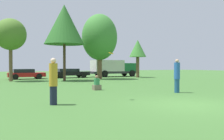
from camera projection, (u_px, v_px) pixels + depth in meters
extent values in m
plane|color=#3D6B2D|center=(187.00, 104.00, 9.56)|extent=(120.00, 120.00, 0.00)
cylinder|color=#191E33|center=(53.00, 95.00, 9.47)|extent=(0.28, 0.28, 0.73)
cylinder|color=#BF8C26|center=(53.00, 75.00, 9.46)|extent=(0.33, 0.33, 0.89)
sphere|color=beige|center=(53.00, 61.00, 9.45)|extent=(0.21, 0.21, 0.21)
cylinder|color=navy|center=(177.00, 86.00, 13.72)|extent=(0.28, 0.28, 0.76)
cylinder|color=#2659A5|center=(177.00, 71.00, 13.70)|extent=(0.33, 0.33, 0.93)
sphere|color=tan|center=(177.00, 61.00, 13.69)|extent=(0.20, 0.20, 0.20)
cylinder|color=orange|center=(111.00, 53.00, 10.82)|extent=(0.22, 0.22, 0.09)
cube|color=#726651|center=(97.00, 87.00, 15.24)|extent=(0.48, 0.40, 0.32)
cylinder|color=#337F4C|center=(97.00, 82.00, 15.23)|extent=(0.36, 0.36, 0.41)
sphere|color=#8C6647|center=(97.00, 77.00, 15.22)|extent=(0.21, 0.21, 0.21)
cylinder|color=brown|center=(11.00, 62.00, 23.58)|extent=(0.33, 0.33, 3.72)
ellipsoid|color=#4C7528|center=(11.00, 34.00, 23.53)|extent=(2.97, 2.97, 3.05)
cylinder|color=#473323|center=(64.00, 63.00, 24.45)|extent=(0.27, 0.27, 3.65)
cone|color=#286023|center=(64.00, 24.00, 24.38)|extent=(3.98, 3.98, 3.98)
cylinder|color=brown|center=(100.00, 63.00, 27.40)|extent=(0.53, 0.53, 3.62)
ellipsoid|color=#3D7F33|center=(100.00, 37.00, 27.35)|extent=(3.97, 3.97, 5.15)
cylinder|color=brown|center=(138.00, 67.00, 31.30)|extent=(0.42, 0.42, 2.64)
cone|color=#3D7F33|center=(138.00, 48.00, 31.26)|extent=(2.19, 2.19, 2.19)
cube|color=red|center=(26.00, 75.00, 27.62)|extent=(4.07, 1.98, 0.47)
cube|color=black|center=(24.00, 71.00, 27.48)|extent=(2.26, 1.69, 0.41)
cylinder|color=black|center=(36.00, 76.00, 28.99)|extent=(0.63, 0.23, 0.62)
cylinder|color=black|center=(39.00, 76.00, 27.36)|extent=(0.63, 0.23, 0.62)
cylinder|color=black|center=(14.00, 76.00, 27.88)|extent=(0.63, 0.23, 0.62)
cylinder|color=black|center=(15.00, 77.00, 26.25)|extent=(0.63, 0.23, 0.62)
cube|color=black|center=(71.00, 73.00, 30.51)|extent=(4.55, 2.01, 0.46)
cube|color=black|center=(68.00, 70.00, 30.35)|extent=(2.53, 1.71, 0.37)
cylinder|color=black|center=(79.00, 74.00, 31.95)|extent=(0.73, 0.24, 0.72)
cylinder|color=black|center=(84.00, 75.00, 30.31)|extent=(0.73, 0.24, 0.72)
cylinder|color=black|center=(58.00, 75.00, 30.72)|extent=(0.73, 0.24, 0.72)
cylinder|color=black|center=(62.00, 75.00, 29.08)|extent=(0.73, 0.24, 0.72)
cube|color=#2D2D33|center=(113.00, 72.00, 33.75)|extent=(6.80, 2.52, 0.30)
cube|color=#196633|center=(127.00, 67.00, 34.66)|extent=(2.23, 2.23, 1.12)
cube|color=beige|center=(107.00, 66.00, 33.31)|extent=(4.25, 2.42, 1.51)
cylinder|color=black|center=(124.00, 73.00, 35.81)|extent=(0.89, 0.26, 0.89)
cylinder|color=black|center=(132.00, 73.00, 33.79)|extent=(0.89, 0.26, 0.89)
cylinder|color=black|center=(98.00, 73.00, 33.94)|extent=(0.89, 0.26, 0.89)
cylinder|color=black|center=(105.00, 74.00, 31.92)|extent=(0.89, 0.26, 0.89)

